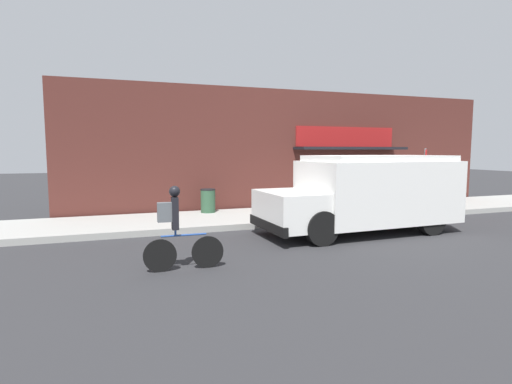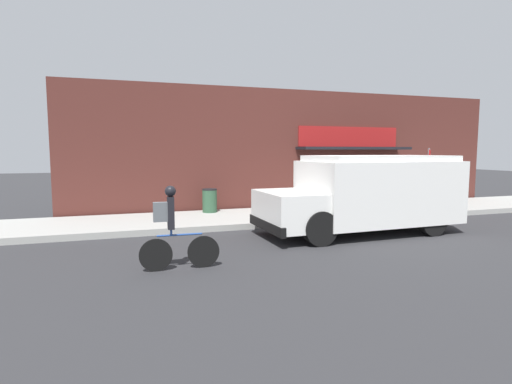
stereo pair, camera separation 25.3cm
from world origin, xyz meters
TOP-DOWN VIEW (x-y plane):
  - ground_plane at (0.00, 0.00)m, footprint 70.00×70.00m
  - sidewalk at (0.00, 1.50)m, footprint 28.00×2.99m
  - storefront at (0.08, 3.17)m, footprint 17.13×1.08m
  - school_bus at (-0.08, -1.39)m, footprint 5.53×2.73m
  - cyclist at (-5.54, -3.25)m, footprint 1.51×0.21m
  - stop_sign_post at (3.79, 0.66)m, footprint 0.45×0.45m
  - trash_bin at (-3.66, 2.47)m, footprint 0.50×0.50m

SIDE VIEW (x-z plane):
  - ground_plane at x=0.00m, z-range 0.00..0.00m
  - sidewalk at x=0.00m, z-range 0.00..0.18m
  - trash_bin at x=-3.66m, z-range 0.18..0.97m
  - cyclist at x=-5.54m, z-range -0.01..1.59m
  - school_bus at x=-0.08m, z-range 0.05..2.17m
  - stop_sign_post at x=3.79m, z-range 0.55..2.71m
  - storefront at x=0.08m, z-range 0.01..4.52m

